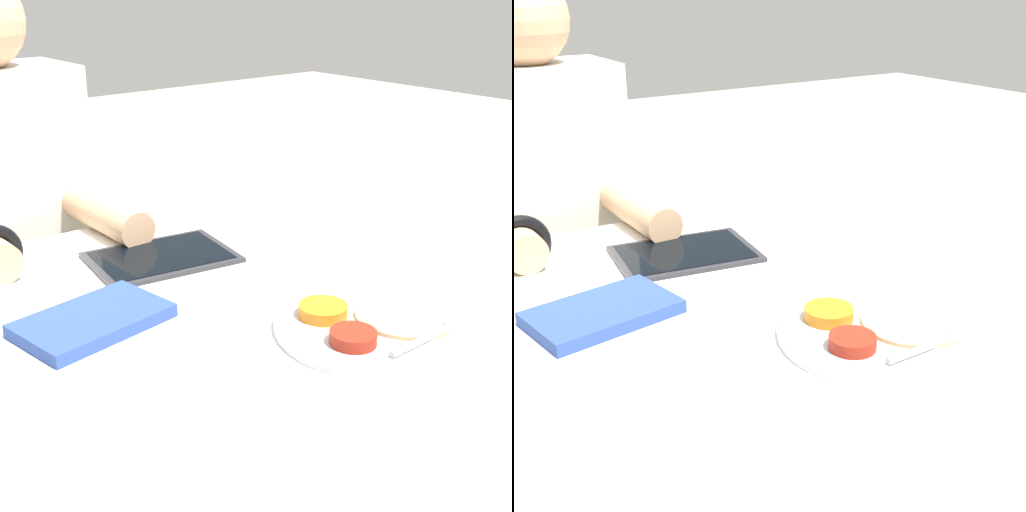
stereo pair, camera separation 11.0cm
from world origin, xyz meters
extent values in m
cube|color=silver|center=(0.00, 0.00, 0.37)|extent=(1.03, 0.90, 0.75)
cylinder|color=#B7BABF|center=(0.11, -0.20, 0.75)|extent=(0.28, 0.28, 0.01)
cylinder|color=orange|center=(0.07, -0.14, 0.76)|extent=(0.07, 0.07, 0.02)
cylinder|color=maroon|center=(0.04, -0.22, 0.76)|extent=(0.06, 0.06, 0.02)
cylinder|color=tan|center=(0.16, -0.22, 0.76)|extent=(0.14, 0.14, 0.01)
cylinder|color=#B7BABF|center=(0.11, -0.28, 0.76)|extent=(0.12, 0.01, 0.01)
sphere|color=#B7BABF|center=(0.18, -0.28, 0.76)|extent=(0.02, 0.02, 0.02)
cube|color=silver|center=(-0.19, 0.06, 0.75)|extent=(0.22, 0.15, 0.01)
cube|color=#28428E|center=(-0.19, 0.06, 0.76)|extent=(0.22, 0.16, 0.02)
cube|color=#28282D|center=(0.02, 0.22, 0.75)|extent=(0.27, 0.21, 0.01)
cube|color=black|center=(0.02, 0.22, 0.75)|extent=(0.24, 0.19, 0.00)
cube|color=black|center=(-0.11, 0.62, 0.22)|extent=(0.30, 0.22, 0.44)
cube|color=beige|center=(-0.11, 0.62, 0.74)|extent=(0.33, 0.20, 0.61)
cylinder|color=tan|center=(0.02, 0.41, 0.78)|extent=(0.07, 0.26, 0.07)
camera|label=1|loc=(-0.59, -0.78, 1.22)|focal=50.00mm
camera|label=2|loc=(-0.50, -0.85, 1.22)|focal=50.00mm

